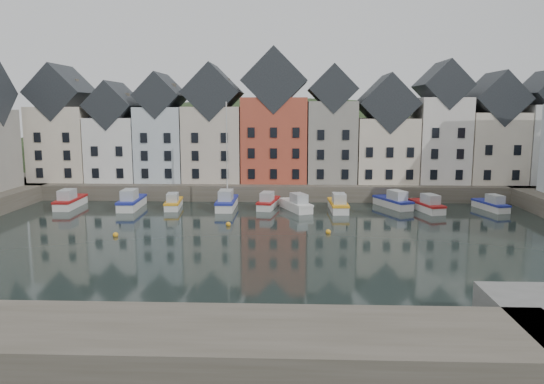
{
  "coord_description": "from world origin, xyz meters",
  "views": [
    {
      "loc": [
        2.53,
        -44.74,
        11.81
      ],
      "look_at": [
        0.56,
        6.0,
        3.83
      ],
      "focal_mm": 35.0,
      "sensor_mm": 36.0,
      "label": 1
    }
  ],
  "objects": [
    {
      "name": "ground",
      "position": [
        0.0,
        0.0,
        0.0
      ],
      "size": [
        260.0,
        260.0,
        0.0
      ],
      "primitive_type": "plane",
      "color": "black",
      "rests_on": "ground"
    },
    {
      "name": "far_quay",
      "position": [
        0.0,
        30.0,
        1.0
      ],
      "size": [
        90.0,
        16.0,
        2.0
      ],
      "primitive_type": "cube",
      "color": "#4F493C",
      "rests_on": "ground"
    },
    {
      "name": "near_wall",
      "position": [
        -10.0,
        -22.0,
        1.0
      ],
      "size": [
        50.0,
        6.0,
        2.0
      ],
      "primitive_type": "cube",
      "color": "#4F493C",
      "rests_on": "ground"
    },
    {
      "name": "hillside",
      "position": [
        0.02,
        56.0,
        -17.96
      ],
      "size": [
        153.6,
        70.4,
        64.0
      ],
      "color": "#20341A",
      "rests_on": "ground"
    },
    {
      "name": "far_terrace",
      "position": [
        3.21,
        28.0,
        8.88
      ],
      "size": [
        72.37,
        8.16,
        17.78
      ],
      "color": "beige",
      "rests_on": "far_quay"
    },
    {
      "name": "mooring_buoys",
      "position": [
        -4.0,
        5.33,
        0.15
      ],
      "size": [
        20.5,
        5.5,
        0.5
      ],
      "color": "orange",
      "rests_on": "ground"
    },
    {
      "name": "boat_a",
      "position": [
        -24.41,
        17.44,
        0.75
      ],
      "size": [
        2.27,
        6.6,
        2.5
      ],
      "rotation": [
        0.0,
        0.0,
        0.04
      ],
      "color": "silver",
      "rests_on": "ground"
    },
    {
      "name": "boat_b",
      "position": [
        -16.77,
        17.11,
        0.78
      ],
      "size": [
        2.42,
        6.92,
        2.62
      ],
      "rotation": [
        0.0,
        0.0,
        0.04
      ],
      "color": "silver",
      "rests_on": "ground"
    },
    {
      "name": "boat_c",
      "position": [
        -11.74,
        17.37,
        0.63
      ],
      "size": [
        2.25,
        5.63,
        2.11
      ],
      "rotation": [
        0.0,
        0.0,
        0.1
      ],
      "color": "silver",
      "rests_on": "ground"
    },
    {
      "name": "boat_d",
      "position": [
        -5.31,
        17.33,
        0.84
      ],
      "size": [
        2.12,
        6.74,
        12.87
      ],
      "rotation": [
        0.0,
        0.0,
        0.0
      ],
      "color": "silver",
      "rests_on": "ground"
    },
    {
      "name": "boat_e",
      "position": [
        -0.37,
        18.03,
        0.66
      ],
      "size": [
        2.75,
        6.01,
        2.22
      ],
      "rotation": [
        0.0,
        0.0,
        -0.17
      ],
      "color": "silver",
      "rests_on": "ground"
    },
    {
      "name": "boat_f",
      "position": [
        3.02,
        16.5,
        0.69
      ],
      "size": [
        4.08,
        6.27,
        2.31
      ],
      "rotation": [
        0.0,
        0.0,
        0.4
      ],
      "color": "silver",
      "rests_on": "ground"
    },
    {
      "name": "boat_g",
      "position": [
        7.91,
        16.45,
        0.71
      ],
      "size": [
        2.12,
        6.25,
        2.38
      ],
      "rotation": [
        0.0,
        0.0,
        0.03
      ],
      "color": "silver",
      "rests_on": "ground"
    },
    {
      "name": "boat_h",
      "position": [
        14.79,
        18.86,
        0.71
      ],
      "size": [
        4.2,
        6.49,
        2.39
      ],
      "rotation": [
        0.0,
        0.0,
        0.4
      ],
      "color": "silver",
      "rests_on": "ground"
    },
    {
      "name": "boat_i",
      "position": [
        18.24,
        16.6,
        0.68
      ],
      "size": [
        3.34,
        6.27,
        2.3
      ],
      "rotation": [
        0.0,
        0.0,
        0.26
      ],
      "color": "silver",
      "rests_on": "ground"
    },
    {
      "name": "boat_j",
      "position": [
        26.0,
        17.63,
        0.63
      ],
      "size": [
        2.97,
        5.75,
        2.11
      ],
      "rotation": [
        0.0,
        0.0,
        0.24
      ],
      "color": "silver",
      "rests_on": "ground"
    }
  ]
}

